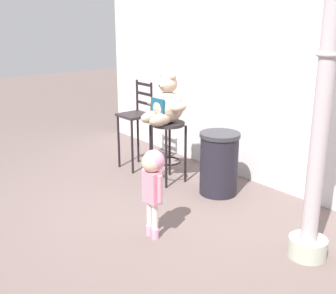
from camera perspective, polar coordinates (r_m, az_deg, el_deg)
ground_plane at (r=4.82m, az=-2.25°, el=-8.88°), size 24.00×24.00×0.00m
building_wall at (r=5.63m, az=12.56°, el=10.93°), size 6.34×0.30×3.09m
bar_stool_with_teddy at (r=5.53m, az=-0.01°, el=1.08°), size 0.43×0.43×0.81m
teddy_bear at (r=5.40m, az=-0.27°, el=5.64°), size 0.62×0.55×0.64m
child_walking at (r=4.10m, az=-2.07°, el=-3.74°), size 0.29×0.23×0.90m
trash_bin at (r=5.25m, az=6.80°, el=-2.16°), size 0.49×0.49×0.77m
lamppost at (r=3.78m, az=19.69°, el=3.28°), size 0.34×0.34×3.15m
bar_chair_empty at (r=6.06m, az=-4.22°, el=3.62°), size 0.40×0.40×1.24m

